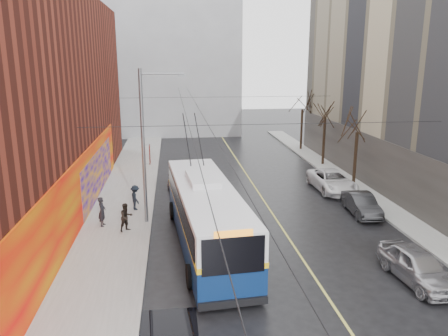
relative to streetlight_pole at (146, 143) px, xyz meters
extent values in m
plane|color=black|center=(6.14, -10.00, -4.85)|extent=(140.00, 140.00, 0.00)
cube|color=gray|center=(-1.86, 2.00, -4.77)|extent=(4.00, 60.00, 0.15)
cube|color=gray|center=(15.14, 2.00, -4.77)|extent=(2.00, 60.00, 0.15)
cube|color=#BFB74C|center=(7.64, 4.00, -4.84)|extent=(0.12, 50.00, 0.01)
cube|color=orange|center=(-3.82, 0.00, -2.85)|extent=(0.08, 28.00, 4.00)
cube|color=#2605A2|center=(-3.78, 6.00, -3.25)|extent=(0.06, 12.00, 3.20)
cube|color=#4C4742|center=(16.11, 4.00, -2.85)|extent=(0.06, 36.00, 4.00)
cube|color=gray|center=(0.14, 35.00, 4.15)|extent=(20.00, 12.00, 18.00)
cylinder|color=slate|center=(-0.16, 0.00, -0.35)|extent=(0.20, 0.20, 9.00)
cube|color=#51100B|center=(0.19, 0.00, -0.65)|extent=(0.04, 0.60, 1.10)
cylinder|color=slate|center=(1.04, 0.00, 3.85)|extent=(2.40, 0.10, 0.10)
cube|color=slate|center=(2.14, 0.00, 3.75)|extent=(0.50, 0.22, 0.12)
cylinder|color=black|center=(2.34, 5.00, 1.35)|extent=(0.02, 60.00, 0.02)
cylinder|color=black|center=(3.34, 5.00, 1.35)|extent=(0.02, 60.00, 0.02)
cylinder|color=black|center=(6.14, -4.00, 1.55)|extent=(18.00, 0.02, 0.02)
cylinder|color=black|center=(6.14, 12.00, 1.55)|extent=(18.00, 0.02, 0.02)
cylinder|color=black|center=(15.14, 6.00, -2.75)|extent=(0.24, 0.24, 4.20)
cylinder|color=black|center=(15.14, 13.00, -2.61)|extent=(0.24, 0.24, 4.48)
cylinder|color=black|center=(15.14, 20.00, -2.66)|extent=(0.24, 0.24, 4.37)
cube|color=black|center=(0.96, -10.83, -4.84)|extent=(2.54, 2.98, 0.01)
ellipsoid|color=slate|center=(2.43, 0.21, 1.98)|extent=(0.44, 0.20, 0.12)
ellipsoid|color=slate|center=(3.93, -0.92, 2.50)|extent=(0.44, 0.20, 0.12)
ellipsoid|color=slate|center=(2.37, 1.84, 1.47)|extent=(0.44, 0.20, 0.12)
cube|color=#0A2151|center=(3.12, -3.46, -3.84)|extent=(3.80, 12.87, 1.59)
cube|color=silver|center=(3.12, -3.46, -2.36)|extent=(3.80, 12.87, 1.37)
cube|color=yellow|center=(3.12, -3.46, -3.05)|extent=(3.85, 12.92, 0.23)
cube|color=black|center=(3.65, -9.79, -2.52)|extent=(2.43, 0.25, 1.48)
cube|color=black|center=(2.59, 2.87, -2.52)|extent=(2.43, 0.25, 1.27)
cube|color=black|center=(1.73, -3.57, -2.47)|extent=(1.01, 11.59, 1.06)
cube|color=black|center=(4.51, -3.34, -2.47)|extent=(1.01, 11.59, 1.06)
cube|color=silver|center=(3.03, -2.40, -1.52)|extent=(1.74, 3.28, 0.32)
cube|color=black|center=(3.65, -9.83, -4.48)|extent=(2.75, 0.36, 0.32)
cylinder|color=black|center=(2.10, -7.79, -4.32)|extent=(0.40, 1.08, 1.06)
cylinder|color=black|center=(4.84, -7.56, -4.32)|extent=(0.40, 1.08, 1.06)
cylinder|color=black|center=(1.39, 0.64, -4.32)|extent=(0.40, 1.08, 1.06)
cylinder|color=black|center=(4.13, 0.87, -4.32)|extent=(0.40, 1.08, 1.06)
cylinder|color=black|center=(2.35, 1.25, 0.02)|extent=(0.37, 3.67, 2.60)
cylinder|color=black|center=(3.09, 1.31, 0.02)|extent=(0.37, 3.67, 2.60)
imported|color=#A4A3A8|center=(11.94, -8.40, -4.11)|extent=(2.09, 4.47, 1.48)
imported|color=#292A2C|center=(13.14, 0.07, -4.19)|extent=(1.64, 4.09, 1.32)
imported|color=white|center=(13.14, 5.25, -4.10)|extent=(2.60, 5.42, 1.49)
imported|color=#9F9EA3|center=(1.97, 8.27, -4.17)|extent=(2.06, 4.14, 1.35)
imported|color=black|center=(-2.62, -0.39, -3.84)|extent=(0.45, 0.65, 1.71)
imported|color=black|center=(-1.17, -1.35, -3.90)|extent=(0.99, 0.95, 1.60)
imported|color=black|center=(-0.95, 2.21, -3.90)|extent=(0.91, 1.17, 1.59)
camera|label=1|loc=(1.52, -24.65, 4.61)|focal=35.00mm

